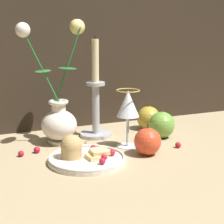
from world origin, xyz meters
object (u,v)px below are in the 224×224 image
apple_near_glass (162,125)px  apple_at_table_edge (148,118)px  apple_beside_vase (148,141)px  plate_with_pastries (83,155)px  wine_glass (128,106)px  candlestick (96,105)px  vase (59,112)px

apple_near_glass → apple_at_table_edge: (0.01, 0.10, -0.00)m
apple_near_glass → apple_at_table_edge: 0.10m
apple_beside_vase → apple_at_table_edge: bearing=61.1°
plate_with_pastries → apple_near_glass: size_ratio=2.11×
wine_glass → candlestick: (-0.05, 0.13, -0.02)m
apple_at_table_edge → apple_near_glass: bearing=-94.9°
candlestick → vase: bearing=-169.2°
wine_glass → apple_beside_vase: wine_glass is taller
apple_near_glass → apple_at_table_edge: bearing=85.1°
wine_glass → candlestick: bearing=109.4°
candlestick → apple_at_table_edge: candlestick is taller
apple_at_table_edge → apple_beside_vase: bearing=-118.9°
candlestick → apple_near_glass: (0.18, -0.09, -0.06)m
candlestick → apple_near_glass: size_ratio=3.32×
plate_with_pastries → candlestick: (0.11, 0.20, 0.08)m
plate_with_pastries → apple_beside_vase: apple_beside_vase is taller
wine_glass → apple_near_glass: wine_glass is taller
vase → plate_with_pastries: (0.01, -0.18, -0.08)m
wine_glass → plate_with_pastries: bearing=-156.3°
apple_beside_vase → apple_near_glass: 0.17m
apple_at_table_edge → candlestick: bearing=-178.1°
plate_with_pastries → wine_glass: 0.20m
wine_glass → apple_near_glass: (0.13, 0.04, -0.08)m
vase → apple_at_table_edge: 0.32m
plate_with_pastries → apple_near_glass: 0.31m
vase → candlestick: (0.12, 0.02, 0.00)m
candlestick → apple_beside_vase: bearing=-73.1°
vase → plate_with_pastries: 0.19m
apple_beside_vase → apple_near_glass: bearing=46.9°
apple_at_table_edge → plate_with_pastries: bearing=-145.2°
candlestick → apple_near_glass: 0.21m
apple_beside_vase → apple_at_table_edge: 0.25m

